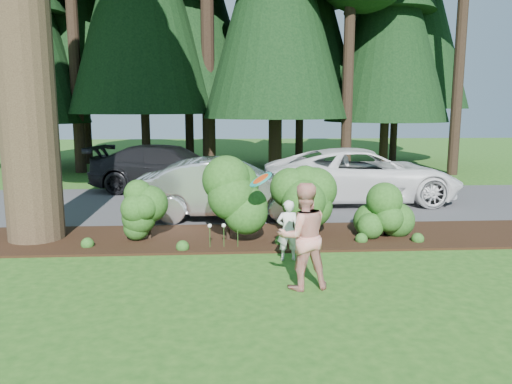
{
  "coord_description": "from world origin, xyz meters",
  "views": [
    {
      "loc": [
        -0.25,
        -8.04,
        3.04
      ],
      "look_at": [
        0.37,
        2.07,
        1.3
      ],
      "focal_mm": 35.0,
      "sensor_mm": 36.0,
      "label": 1
    }
  ],
  "objects": [
    {
      "name": "ground",
      "position": [
        0.0,
        0.0,
        0.0
      ],
      "size": [
        80.0,
        80.0,
        0.0
      ],
      "primitive_type": "plane",
      "color": "#1E4B15",
      "rests_on": "ground"
    },
    {
      "name": "car_silver_wagon",
      "position": [
        -0.17,
        5.39,
        0.84
      ],
      "size": [
        4.91,
        1.73,
        1.61
      ],
      "primitive_type": "imported",
      "rotation": [
        0.0,
        0.0,
        1.57
      ],
      "color": "silver",
      "rests_on": "driveway"
    },
    {
      "name": "mulch_bed",
      "position": [
        0.0,
        3.25,
        0.03
      ],
      "size": [
        16.0,
        2.5,
        0.05
      ],
      "primitive_type": "cube",
      "color": "black",
      "rests_on": "ground"
    },
    {
      "name": "driveway",
      "position": [
        0.0,
        7.5,
        0.01
      ],
      "size": [
        22.0,
        6.0,
        0.03
      ],
      "primitive_type": "cube",
      "color": "#38383A",
      "rests_on": "ground"
    },
    {
      "name": "adult",
      "position": [
        1.03,
        -0.03,
        0.9
      ],
      "size": [
        0.97,
        0.81,
        1.81
      ],
      "primitive_type": "imported",
      "rotation": [
        0.0,
        0.0,
        3.29
      ],
      "color": "red",
      "rests_on": "ground"
    },
    {
      "name": "child",
      "position": [
        0.97,
        1.55,
        0.61
      ],
      "size": [
        0.47,
        0.32,
        1.22
      ],
      "primitive_type": "imported",
      "rotation": [
        0.0,
        0.0,
        3.21
      ],
      "color": "silver",
      "rests_on": "ground"
    },
    {
      "name": "frisbee",
      "position": [
        0.45,
        1.78,
        1.6
      ],
      "size": [
        0.47,
        0.5,
        0.33
      ],
      "color": "teal",
      "rests_on": "ground"
    },
    {
      "name": "lily_cluster",
      "position": [
        -0.3,
        2.4,
        0.5
      ],
      "size": [
        0.69,
        0.09,
        0.57
      ],
      "color": "#1F4515",
      "rests_on": "ground"
    },
    {
      "name": "car_dark_suv",
      "position": [
        -2.21,
        9.8,
        0.86
      ],
      "size": [
        6.06,
        3.43,
        1.66
      ],
      "primitive_type": "imported",
      "rotation": [
        0.0,
        0.0,
        1.37
      ],
      "color": "black",
      "rests_on": "driveway"
    },
    {
      "name": "shrub_row",
      "position": [
        0.77,
        3.14,
        0.81
      ],
      "size": [
        6.53,
        1.6,
        1.61
      ],
      "color": "#1F4515",
      "rests_on": "ground"
    },
    {
      "name": "car_white_suv",
      "position": [
        4.08,
        7.43,
        0.89
      ],
      "size": [
        6.19,
        2.91,
        1.71
      ],
      "primitive_type": "imported",
      "rotation": [
        0.0,
        0.0,
        1.58
      ],
      "color": "silver",
      "rests_on": "driveway"
    }
  ]
}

